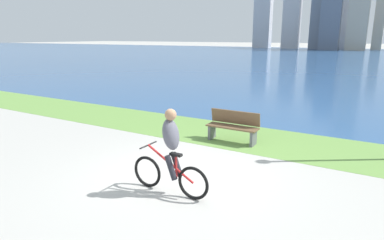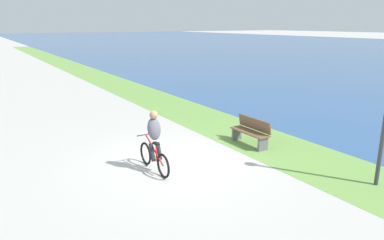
{
  "view_description": "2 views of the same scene",
  "coord_description": "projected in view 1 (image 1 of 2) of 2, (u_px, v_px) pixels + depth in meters",
  "views": [
    {
      "loc": [
        3.6,
        -5.79,
        2.99
      ],
      "look_at": [
        -0.1,
        0.51,
        1.14
      ],
      "focal_mm": 31.17,
      "sensor_mm": 36.0,
      "label": 1
    },
    {
      "loc": [
        8.4,
        -4.77,
        3.89
      ],
      "look_at": [
        -0.01,
        0.49,
        1.2
      ],
      "focal_mm": 33.46,
      "sensor_mm": 36.0,
      "label": 2
    }
  ],
  "objects": [
    {
      "name": "bay_water_surface",
      "position": [
        360.0,
        59.0,
        45.64
      ],
      "size": [
        300.0,
        82.21,
        0.0
      ],
      "primitive_type": "cube",
      "color": "#2D568C",
      "rests_on": "ground"
    },
    {
      "name": "cyclist_lead",
      "position": [
        171.0,
        153.0,
        6.33
      ],
      "size": [
        1.73,
        0.52,
        1.69
      ],
      "color": "black",
      "rests_on": "ground"
    },
    {
      "name": "grass_strip_bayside",
      "position": [
        242.0,
        137.0,
        10.17
      ],
      "size": [
        120.0,
        2.68,
        0.01
      ],
      "primitive_type": "cube",
      "color": "#6B9947",
      "rests_on": "ground"
    },
    {
      "name": "ground_plane",
      "position": [
        184.0,
        176.0,
        7.34
      ],
      "size": [
        300.0,
        300.0,
        0.0
      ],
      "primitive_type": "plane",
      "color": "#B2AFA8"
    },
    {
      "name": "city_skyline_far_shore",
      "position": [
        371.0,
        10.0,
        72.0
      ],
      "size": [
        50.96,
        11.86,
        25.73
      ],
      "color": "#B7B7BC",
      "rests_on": "ground"
    },
    {
      "name": "bench_near_path",
      "position": [
        233.0,
        127.0,
        9.62
      ],
      "size": [
        1.5,
        0.47,
        0.9
      ],
      "color": "brown",
      "rests_on": "ground"
    }
  ]
}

